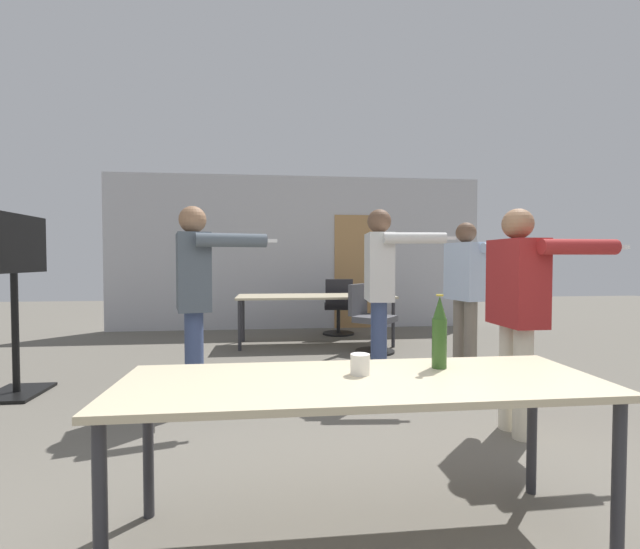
{
  "coord_description": "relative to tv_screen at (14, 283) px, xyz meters",
  "views": [
    {
      "loc": [
        -0.45,
        -1.5,
        1.24
      ],
      "look_at": [
        -0.01,
        2.48,
        1.1
      ],
      "focal_mm": 24.0,
      "sensor_mm": 36.0,
      "label": 1
    }
  ],
  "objects": [
    {
      "name": "person_right_polo",
      "position": [
        4.07,
        -1.32,
        -0.07
      ],
      "size": [
        0.74,
        0.63,
        1.6
      ],
      "rotation": [
        0.0,
        0.0,
        -1.55
      ],
      "color": "beige",
      "rests_on": "ground_plane"
    },
    {
      "name": "office_chair_mid_tucked",
      "position": [
        3.64,
        1.45,
        -0.61
      ],
      "size": [
        0.69,
        0.68,
        0.91
      ],
      "rotation": [
        0.0,
        0.0,
        4.02
      ],
      "color": "black",
      "rests_on": "ground_plane"
    },
    {
      "name": "person_far_watching",
      "position": [
        3.39,
        -0.07,
        0.02
      ],
      "size": [
        0.77,
        0.67,
        1.73
      ],
      "rotation": [
        0.0,
        0.0,
        -1.66
      ],
      "color": "#3D4C75",
      "rests_on": "ground_plane"
    },
    {
      "name": "back_wall",
      "position": [
        2.82,
        3.55,
        0.33
      ],
      "size": [
        6.69,
        0.12,
        2.74
      ],
      "color": "#BCBCC1",
      "rests_on": "ground_plane"
    },
    {
      "name": "drink_cup",
      "position": [
        2.74,
        -2.28,
        -0.26
      ],
      "size": [
        0.09,
        0.09,
        0.09
      ],
      "color": "silver",
      "rests_on": "conference_table_near"
    },
    {
      "name": "conference_table_near",
      "position": [
        2.73,
        -2.35,
        -0.37
      ],
      "size": [
        2.08,
        0.69,
        0.72
      ],
      "color": "#C6B793",
      "rests_on": "ground_plane"
    },
    {
      "name": "tv_screen",
      "position": [
        0.0,
        0.0,
        0.0
      ],
      "size": [
        0.44,
        1.06,
        1.66
      ],
      "rotation": [
        0.0,
        0.0,
        1.57
      ],
      "color": "black",
      "rests_on": "ground_plane"
    },
    {
      "name": "office_chair_far_right",
      "position": [
        3.41,
        2.76,
        -0.59
      ],
      "size": [
        0.52,
        0.57,
        0.93
      ],
      "rotation": [
        0.0,
        0.0,
        6.18
      ],
      "color": "black",
      "rests_on": "ground_plane"
    },
    {
      "name": "conference_table_far",
      "position": [
        2.96,
        2.03,
        -0.37
      ],
      "size": [
        2.26,
        0.77,
        0.72
      ],
      "color": "#C6B793",
      "rests_on": "ground_plane"
    },
    {
      "name": "beer_bottle",
      "position": [
        3.14,
        -2.2,
        -0.14
      ],
      "size": [
        0.07,
        0.07,
        0.35
      ],
      "color": "#2D511E",
      "rests_on": "conference_table_near"
    },
    {
      "name": "person_center_tall",
      "position": [
        4.46,
        0.32,
        -0.04
      ],
      "size": [
        0.85,
        0.65,
        1.65
      ],
      "rotation": [
        0.0,
        0.0,
        -1.35
      ],
      "color": "slate",
      "rests_on": "ground_plane"
    },
    {
      "name": "person_left_plaid",
      "position": [
        1.69,
        -0.49,
        -0.02
      ],
      "size": [
        0.88,
        0.66,
        1.69
      ],
      "rotation": [
        0.0,
        0.0,
        -1.32
      ],
      "color": "#3D4C75",
      "rests_on": "ground_plane"
    }
  ]
}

